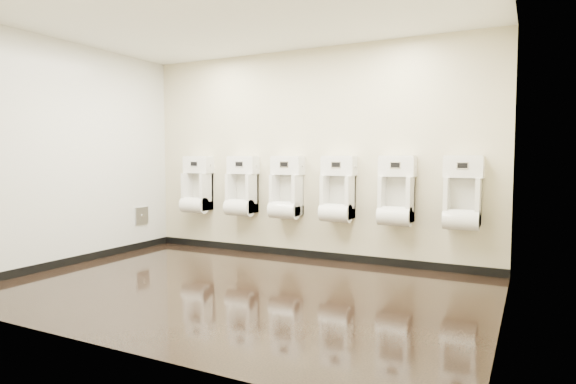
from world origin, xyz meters
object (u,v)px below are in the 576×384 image
Objects in this scene: urinal_0 at (197,189)px; urinal_5 at (462,198)px; access_panel at (142,215)px; urinal_3 at (337,194)px; urinal_1 at (242,191)px; urinal_2 at (286,192)px; urinal_4 at (396,196)px.

urinal_5 is (3.75, 0.00, 0.00)m from urinal_0.
urinal_3 is at bearing 7.76° from access_panel.
urinal_5 is at bearing 0.00° from urinal_0.
urinal_1 and urinal_2 have the same top height.
urinal_1 and urinal_4 have the same top height.
access_panel is 3.01m from urinal_3.
urinal_1 is 1.00× the size of urinal_2.
urinal_1 is at bearing 14.98° from access_panel.
access_panel is at bearing -173.80° from urinal_4.
urinal_5 is at bearing 5.15° from access_panel.
urinal_0 is 1.50m from urinal_2.
urinal_3 is at bearing 180.00° from urinal_4.
urinal_5 is (4.47, 0.40, 0.39)m from access_panel.
urinal_2 is 1.00× the size of urinal_3.
urinal_3 and urinal_5 have the same top height.
urinal_3 reaches higher than access_panel.
urinal_0 is 1.00× the size of urinal_3.
urinal_0 and urinal_2 have the same top height.
urinal_5 is (2.96, 0.00, 0.00)m from urinal_1.
urinal_0 is 1.00× the size of urinal_2.
urinal_0 is 2.24m from urinal_3.
urinal_1 is (1.51, 0.40, 0.39)m from access_panel.
urinal_1 reaches higher than access_panel.
urinal_1 is 2.21m from urinal_4.
urinal_2 is 1.00× the size of urinal_5.
urinal_4 reaches higher than access_panel.
urinal_4 is 1.00× the size of urinal_5.
urinal_4 is (2.21, 0.00, 0.00)m from urinal_1.
access_panel is 3.75m from urinal_4.
urinal_1 is 2.96m from urinal_5.
urinal_0 is 1.00× the size of urinal_5.
urinal_5 is (1.51, 0.00, 0.00)m from urinal_3.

